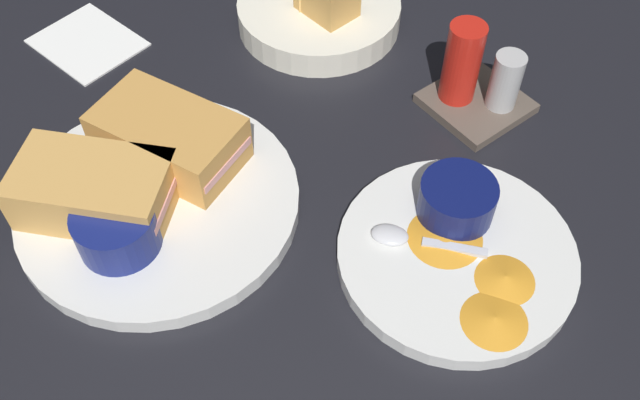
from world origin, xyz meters
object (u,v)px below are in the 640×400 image
ramekin_dark_sauce (116,228)px  bread_basket_rear (319,8)px  plate_chips_companion (456,255)px  plate_sandwich_main (157,199)px  condiment_caddy (476,80)px  spoon_by_dark_ramekin (147,190)px  sandwich_half_near (169,137)px  spoon_by_gravy_ramekin (405,238)px  sandwich_half_far (94,190)px  ramekin_light_gravy (457,199)px

ramekin_dark_sauce → bread_basket_rear: size_ratio=0.38×
plate_chips_companion → bread_basket_rear: bread_basket_rear is taller
ramekin_dark_sauce → plate_sandwich_main: bearing=121.0°
ramekin_dark_sauce → condiment_caddy: size_ratio=0.73×
plate_sandwich_main → spoon_by_dark_ramekin: 1.36cm
sandwich_half_near → spoon_by_gravy_ramekin: size_ratio=1.74×
sandwich_half_far → spoon_by_gravy_ramekin: 26.80cm
ramekin_dark_sauce → ramekin_light_gravy: size_ratio=1.05×
sandwich_half_far → plate_chips_companion: size_ratio=0.73×
sandwich_half_far → ramekin_dark_sauce: sandwich_half_far is taller
spoon_by_gravy_ramekin → condiment_caddy: (-9.18, 17.42, 1.44)cm
plate_chips_companion → spoon_by_gravy_ramekin: size_ratio=2.37×
sandwich_half_far → spoon_by_dark_ramekin: (1.15, 4.00, -2.04)cm
plate_sandwich_main → ramekin_light_gravy: ramekin_light_gravy is taller
spoon_by_gravy_ramekin → condiment_caddy: condiment_caddy is taller
sandwich_half_near → condiment_caddy: 30.20cm
sandwich_half_near → ramekin_dark_sauce: (6.00, -8.52, -0.32)cm
plate_chips_companion → bread_basket_rear: (-32.46, 10.35, 1.41)cm
sandwich_half_far → plate_chips_companion: 31.35cm
sandwich_half_near → plate_chips_companion: 27.64cm
plate_chips_companion → bread_basket_rear: 34.10cm
bread_basket_rear → condiment_caddy: 20.30cm
sandwich_half_far → ramekin_light_gravy: (19.46, 24.13, -0.49)cm
sandwich_half_far → condiment_caddy: bearing=74.7°
spoon_by_dark_ramekin → spoon_by_gravy_ramekin: bearing=39.5°
sandwich_half_far → spoon_by_dark_ramekin: size_ratio=1.70×
sandwich_half_far → bread_basket_rear: bearing=107.3°
plate_sandwich_main → plate_chips_companion: (20.87, 17.10, 0.00)cm
sandwich_half_near → spoon_by_dark_ramekin: sandwich_half_near is taller
condiment_caddy → plate_sandwich_main: bearing=-104.6°
sandwich_half_near → condiment_caddy: (11.31, 28.00, -0.59)cm
spoon_by_dark_ramekin → sandwich_half_far: bearing=-106.0°
plate_sandwich_main → ramekin_dark_sauce: size_ratio=3.63×
plate_chips_companion → bread_basket_rear: size_ratio=1.12×
ramekin_light_gravy → condiment_caddy: condiment_caddy is taller
ramekin_light_gravy → ramekin_dark_sauce: bearing=-121.3°
plate_sandwich_main → ramekin_light_gravy: size_ratio=3.81×
sandwich_half_near → spoon_by_dark_ramekin: 5.31cm
spoon_by_dark_ramekin → plate_chips_companion: 27.70cm
plate_sandwich_main → sandwich_half_near: sandwich_half_near is taller
sandwich_half_far → spoon_by_dark_ramekin: sandwich_half_far is taller
plate_sandwich_main → bread_basket_rear: bread_basket_rear is taller
spoon_by_dark_ramekin → bread_basket_rear: (-11.10, 27.95, 0.25)cm
plate_sandwich_main → sandwich_half_far: bearing=-110.0°
bread_basket_rear → spoon_by_gravy_ramekin: bearing=-24.5°
sandwich_half_near → ramekin_dark_sauce: bearing=-54.9°
sandwich_half_far → bread_basket_rear: 33.51cm
plate_chips_companion → ramekin_light_gravy: ramekin_light_gravy is taller
ramekin_dark_sauce → ramekin_light_gravy: 28.67cm
plate_chips_companion → condiment_caddy: (-12.63, 14.56, 2.61)cm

